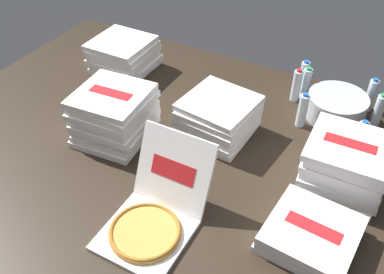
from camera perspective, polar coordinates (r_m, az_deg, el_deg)
The scene contains 15 objects.
ground_plane at distance 2.30m, azimuth -1.84°, elevation -4.05°, with size 3.20×2.40×0.02m, color #2D2319.
open_pizza_box at distance 1.98m, azimuth -5.28°, elevation -10.51°, with size 0.38×0.54×0.37m.
pizza_stack_left_near at distance 2.43m, azimuth 3.48°, elevation 2.64°, with size 0.43×0.44×0.23m.
pizza_stack_center_far at distance 2.24m, azimuth 19.87°, elevation -3.47°, with size 0.41×0.41×0.27m.
pizza_stack_right_near at distance 3.06m, azimuth -9.13°, elevation 10.76°, with size 0.40×0.40×0.23m.
pizza_stack_center_near at distance 2.42m, azimuth -10.41°, elevation 2.86°, with size 0.43×0.44×0.30m.
pizza_stack_left_mid at distance 1.99m, azimuth 15.59°, elevation -12.41°, with size 0.42×0.41×0.12m.
ice_bucket at distance 2.72m, azimuth 18.79°, elevation 3.88°, with size 0.36×0.36×0.15m, color #B7BABF.
water_bottle_0 at distance 2.71m, azimuth 23.72°, elevation 3.20°, with size 0.06×0.06×0.22m.
water_bottle_1 at distance 2.84m, azimuth 22.85°, elevation 5.19°, with size 0.06×0.06×0.22m.
water_bottle_2 at distance 2.46m, azimuth 21.61°, elevation -0.17°, with size 0.06×0.06×0.22m.
water_bottle_3 at distance 2.79m, azimuth 13.83°, elevation 6.73°, with size 0.06×0.06×0.22m.
water_bottle_4 at distance 2.57m, azimuth 14.60°, elevation 3.48°, with size 0.06×0.06×0.22m.
water_bottle_5 at distance 2.89m, azimuth 14.74°, elevation 7.82°, with size 0.06×0.06×0.22m.
water_bottle_6 at distance 2.82m, azimuth 15.03°, elevation 6.92°, with size 0.06×0.06×0.22m.
Camera 1 is at (0.85, -1.41, 1.59)m, focal length 39.76 mm.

